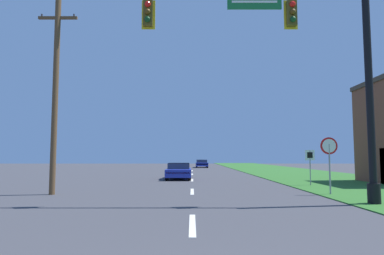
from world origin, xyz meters
The scene contains 8 objects.
grass_verge_right centered at (10.50, 30.00, 0.02)m, with size 10.00×110.00×0.04m.
road_center_line centered at (0.00, 22.00, 0.01)m, with size 0.16×34.80×0.01m.
signal_mast centered at (4.22, 9.51, 5.26)m, with size 9.45×0.47×8.61m.
car_ahead centered at (-1.00, 23.21, 0.60)m, with size 1.87×4.48×1.19m.
far_car centered at (1.49, 50.17, 0.60)m, with size 1.82×4.40×1.19m.
stop_sign centered at (6.10, 12.58, 1.86)m, with size 0.76×0.07×2.50m.
route_sign_post centered at (6.85, 17.28, 1.53)m, with size 0.55×0.06×2.03m.
utility_pole_near centered at (-6.25, 12.73, 4.66)m, with size 1.80×0.26×9.02m.
Camera 1 is at (-0.01, -2.66, 1.69)m, focal length 32.00 mm.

